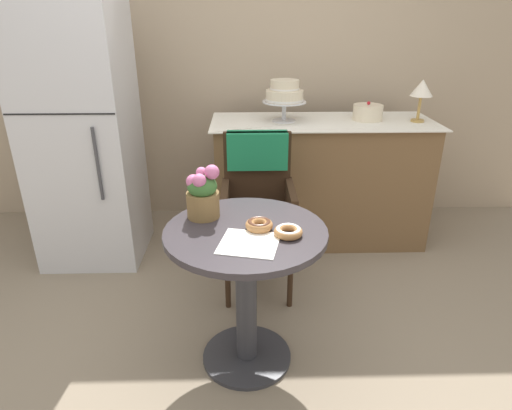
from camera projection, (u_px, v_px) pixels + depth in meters
name	position (u px, v px, depth m)	size (l,w,h in m)	color
ground_plane	(247.00, 357.00, 2.19)	(8.00, 8.00, 0.00)	gray
back_wall	(244.00, 47.00, 3.34)	(4.80, 0.10, 2.70)	tan
cafe_table	(246.00, 271.00, 1.98)	(0.72, 0.72, 0.72)	#332D33
wicker_chair	(258.00, 188.00, 2.57)	(0.42, 0.45, 0.95)	#332114
paper_napkin	(249.00, 243.00, 1.78)	(0.24, 0.23, 0.00)	white
donut_front	(288.00, 231.00, 1.84)	(0.12, 0.12, 0.04)	#AD7542
donut_mid	(259.00, 225.00, 1.89)	(0.12, 0.12, 0.04)	#AD7542
flower_vase	(203.00, 194.00, 1.97)	(0.16, 0.15, 0.25)	brown
display_counter	(319.00, 181.00, 3.21)	(1.56, 0.62, 0.90)	brown
tiered_cake_stand	(284.00, 94.00, 2.95)	(0.30, 0.30, 0.28)	silver
round_layer_cake	(368.00, 112.00, 3.04)	(0.21, 0.21, 0.13)	beige
table_lamp	(422.00, 90.00, 2.92)	(0.15, 0.15, 0.28)	#B28C47
refrigerator	(83.00, 137.00, 2.83)	(0.64, 0.63, 1.70)	silver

